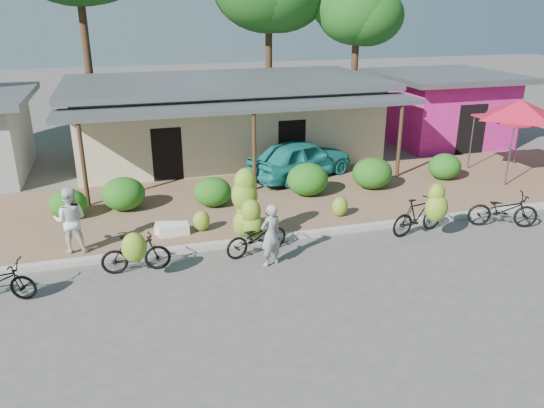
% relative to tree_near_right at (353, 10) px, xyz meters
% --- Properties ---
extents(ground, '(100.00, 100.00, 0.00)m').
position_rel_tree_near_right_xyz_m(ground, '(-7.31, -14.61, -5.99)').
color(ground, '#4F4C49').
rests_on(ground, ground).
extents(sidewalk, '(60.00, 6.00, 0.12)m').
position_rel_tree_near_right_xyz_m(sidewalk, '(-7.31, -9.61, -5.93)').
color(sidewalk, brown).
rests_on(sidewalk, ground).
extents(curb, '(60.00, 0.25, 0.15)m').
position_rel_tree_near_right_xyz_m(curb, '(-7.31, -12.61, -5.92)').
color(curb, '#A8A399').
rests_on(curb, ground).
extents(shop_main, '(13.00, 8.50, 3.35)m').
position_rel_tree_near_right_xyz_m(shop_main, '(-7.31, -3.68, -4.27)').
color(shop_main, beige).
rests_on(shop_main, ground).
extents(shop_pink, '(6.00, 6.00, 3.25)m').
position_rel_tree_near_right_xyz_m(shop_pink, '(3.19, -3.62, -4.32)').
color(shop_pink, '#DE228B').
rests_on(shop_pink, ground).
extents(tree_near_right, '(4.21, 4.01, 7.57)m').
position_rel_tree_near_right_xyz_m(tree_near_right, '(0.00, 0.00, 0.00)').
color(tree_near_right, '#462D1C').
rests_on(tree_near_right, ground).
extents(hedge_0, '(1.13, 1.02, 0.88)m').
position_rel_tree_near_right_xyz_m(hedge_0, '(-13.43, -9.46, -5.43)').
color(hedge_0, '#245212').
rests_on(hedge_0, sidewalk).
extents(hedge_1, '(1.35, 1.22, 1.06)m').
position_rel_tree_near_right_xyz_m(hedge_1, '(-11.79, -9.24, -5.35)').
color(hedge_1, '#245212').
rests_on(hedge_1, sidewalk).
extents(hedge_2, '(1.22, 1.10, 0.95)m').
position_rel_tree_near_right_xyz_m(hedge_2, '(-9.02, -9.70, -5.40)').
color(hedge_2, '#245212').
rests_on(hedge_2, sidewalk).
extents(hedge_3, '(1.43, 1.29, 1.12)m').
position_rel_tree_near_right_xyz_m(hedge_3, '(-5.72, -9.56, -5.32)').
color(hedge_3, '#245212').
rests_on(hedge_3, sidewalk).
extents(hedge_4, '(1.42, 1.28, 1.11)m').
position_rel_tree_near_right_xyz_m(hedge_4, '(-3.28, -9.53, -5.32)').
color(hedge_4, '#245212').
rests_on(hedge_4, sidewalk).
extents(hedge_5, '(1.24, 1.11, 0.96)m').
position_rel_tree_near_right_xyz_m(hedge_5, '(-0.20, -9.32, -5.39)').
color(hedge_5, '#245212').
rests_on(hedge_5, sidewalk).
extents(red_canopy, '(3.50, 3.50, 2.86)m').
position_rel_tree_near_right_xyz_m(red_canopy, '(2.63, -9.48, -3.38)').
color(red_canopy, '#59595E').
rests_on(red_canopy, sidewalk).
extents(bike_left, '(1.71, 1.17, 1.34)m').
position_rel_tree_near_right_xyz_m(bike_left, '(-11.62, -13.58, -5.39)').
color(bike_left, black).
rests_on(bike_left, ground).
extents(bike_center, '(1.94, 1.39, 2.24)m').
position_rel_tree_near_right_xyz_m(bike_center, '(-8.57, -13.01, -5.10)').
color(bike_center, black).
rests_on(bike_center, ground).
extents(bike_right, '(1.91, 1.36, 1.71)m').
position_rel_tree_near_right_xyz_m(bike_right, '(-3.65, -13.46, -5.28)').
color(bike_right, black).
rests_on(bike_right, ground).
extents(bike_far_right, '(2.13, 1.41, 1.06)m').
position_rel_tree_near_right_xyz_m(bike_far_right, '(-0.97, -13.53, -5.46)').
color(bike_far_right, black).
rests_on(bike_far_right, ground).
extents(loose_banana_a, '(0.49, 0.41, 0.61)m').
position_rel_tree_near_right_xyz_m(loose_banana_a, '(-9.70, -11.61, -5.57)').
color(loose_banana_a, '#8DA228').
rests_on(loose_banana_a, sidewalk).
extents(loose_banana_b, '(0.56, 0.48, 0.70)m').
position_rel_tree_near_right_xyz_m(loose_banana_b, '(-8.41, -11.74, -5.52)').
color(loose_banana_b, '#8DA228').
rests_on(loose_banana_b, sidewalk).
extents(loose_banana_c, '(0.50, 0.42, 0.62)m').
position_rel_tree_near_right_xyz_m(loose_banana_c, '(-5.42, -11.68, -5.56)').
color(loose_banana_c, '#8DA228').
rests_on(loose_banana_c, sidewalk).
extents(sack_near, '(0.87, 0.44, 0.30)m').
position_rel_tree_near_right_xyz_m(sack_near, '(-10.51, -11.66, -5.72)').
color(sack_near, white).
rests_on(sack_near, sidewalk).
extents(sack_far, '(0.82, 0.54, 0.28)m').
position_rel_tree_near_right_xyz_m(sack_far, '(-10.63, -11.48, -5.73)').
color(sack_far, white).
rests_on(sack_far, sidewalk).
extents(vendor, '(0.70, 0.59, 1.65)m').
position_rel_tree_near_right_xyz_m(vendor, '(-8.31, -13.99, -5.17)').
color(vendor, gray).
rests_on(vendor, ground).
extents(bystander, '(0.96, 0.80, 1.77)m').
position_rel_tree_near_right_xyz_m(bystander, '(-13.16, -11.99, -4.99)').
color(bystander, silver).
rests_on(bystander, sidewalk).
extents(teal_van, '(4.60, 3.30, 1.45)m').
position_rel_tree_near_right_xyz_m(teal_van, '(-5.30, -7.61, -5.15)').
color(teal_van, '#1B7D7B').
rests_on(teal_van, sidewalk).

